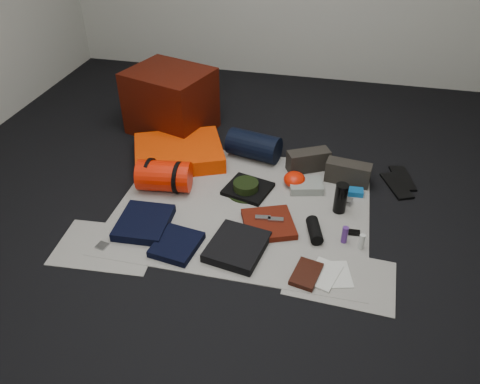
% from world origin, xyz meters
% --- Properties ---
extents(floor, '(4.50, 4.50, 0.02)m').
position_xyz_m(floor, '(0.00, 0.00, -0.01)').
color(floor, black).
rests_on(floor, ground).
extents(newspaper_mat, '(1.60, 1.30, 0.01)m').
position_xyz_m(newspaper_mat, '(0.00, 0.00, 0.00)').
color(newspaper_mat, '#B3B1A5').
rests_on(newspaper_mat, floor).
extents(newspaper_sheet_front_left, '(0.61, 0.44, 0.00)m').
position_xyz_m(newspaper_sheet_front_left, '(-0.70, -0.55, 0.00)').
color(newspaper_sheet_front_left, '#B3B1A5').
rests_on(newspaper_sheet_front_left, floor).
extents(newspaper_sheet_front_right, '(0.60, 0.43, 0.00)m').
position_xyz_m(newspaper_sheet_front_right, '(0.65, -0.50, 0.00)').
color(newspaper_sheet_front_right, '#B3B1A5').
rests_on(newspaper_sheet_front_right, floor).
extents(red_cabinet, '(0.73, 0.67, 0.51)m').
position_xyz_m(red_cabinet, '(-0.80, 0.89, 0.25)').
color(red_cabinet, '#450E05').
rests_on(red_cabinet, floor).
extents(sleeping_pad, '(0.78, 0.73, 0.11)m').
position_xyz_m(sleeping_pad, '(-0.59, 0.45, 0.06)').
color(sleeping_pad, '#FA3D02').
rests_on(sleeping_pad, newspaper_mat).
extents(stuff_sack, '(0.38, 0.25, 0.21)m').
position_xyz_m(stuff_sack, '(-0.56, 0.07, 0.11)').
color(stuff_sack, red).
rests_on(stuff_sack, newspaper_mat).
extents(sack_strap_left, '(0.02, 0.22, 0.22)m').
position_xyz_m(sack_strap_left, '(-0.66, 0.07, 0.11)').
color(sack_strap_left, black).
rests_on(sack_strap_left, newspaper_mat).
extents(sack_strap_right, '(0.03, 0.22, 0.22)m').
position_xyz_m(sack_strap_right, '(-0.46, 0.07, 0.11)').
color(sack_strap_right, black).
rests_on(sack_strap_right, newspaper_mat).
extents(navy_duffel, '(0.42, 0.28, 0.20)m').
position_xyz_m(navy_duffel, '(-0.06, 0.60, 0.11)').
color(navy_duffel, black).
rests_on(navy_duffel, newspaper_mat).
extents(boonie_brim, '(0.27, 0.27, 0.01)m').
position_xyz_m(boonie_brim, '(-0.02, 0.15, 0.01)').
color(boonie_brim, black).
rests_on(boonie_brim, newspaper_mat).
extents(boonie_crown, '(0.17, 0.17, 0.07)m').
position_xyz_m(boonie_crown, '(-0.02, 0.15, 0.05)').
color(boonie_crown, black).
rests_on(boonie_crown, boonie_brim).
extents(hiking_boot_left, '(0.32, 0.24, 0.15)m').
position_xyz_m(hiking_boot_left, '(0.36, 0.53, 0.08)').
color(hiking_boot_left, '#2C2822').
rests_on(hiking_boot_left, newspaper_mat).
extents(hiking_boot_right, '(0.32, 0.15, 0.15)m').
position_xyz_m(hiking_boot_right, '(0.64, 0.43, 0.08)').
color(hiking_boot_right, '#2C2822').
rests_on(hiking_boot_right, newspaper_mat).
extents(flip_flop_left, '(0.22, 0.33, 0.02)m').
position_xyz_m(flip_flop_left, '(0.98, 0.45, 0.01)').
color(flip_flop_left, black).
rests_on(flip_flop_left, floor).
extents(flip_flop_right, '(0.18, 0.32, 0.02)m').
position_xyz_m(flip_flop_right, '(1.03, 0.55, 0.01)').
color(flip_flop_right, black).
rests_on(flip_flop_right, floor).
extents(trousers_navy_a, '(0.32, 0.36, 0.05)m').
position_xyz_m(trousers_navy_a, '(-0.55, -0.33, 0.03)').
color(trousers_navy_a, black).
rests_on(trousers_navy_a, newspaper_mat).
extents(trousers_navy_b, '(0.28, 0.31, 0.04)m').
position_xyz_m(trousers_navy_b, '(-0.29, -0.47, 0.03)').
color(trousers_navy_b, black).
rests_on(trousers_navy_b, newspaper_mat).
extents(trousers_charcoal, '(0.36, 0.39, 0.05)m').
position_xyz_m(trousers_charcoal, '(0.05, -0.41, 0.03)').
color(trousers_charcoal, black).
rests_on(trousers_charcoal, newspaper_mat).
extents(black_tshirt, '(0.35, 0.33, 0.03)m').
position_xyz_m(black_tshirt, '(-0.01, 0.17, 0.02)').
color(black_tshirt, black).
rests_on(black_tshirt, newspaper_mat).
extents(red_shirt, '(0.39, 0.39, 0.04)m').
position_xyz_m(red_shirt, '(0.19, -0.17, 0.03)').
color(red_shirt, '#531409').
rests_on(red_shirt, newspaper_mat).
extents(orange_stuff_sack, '(0.17, 0.17, 0.10)m').
position_xyz_m(orange_stuff_sack, '(0.29, 0.31, 0.05)').
color(orange_stuff_sack, red).
rests_on(orange_stuff_sack, newspaper_mat).
extents(first_aid_pouch, '(0.25, 0.21, 0.06)m').
position_xyz_m(first_aid_pouch, '(0.37, 0.28, 0.03)').
color(first_aid_pouch, gray).
rests_on(first_aid_pouch, newspaper_mat).
extents(water_bottle, '(0.10, 0.10, 0.20)m').
position_xyz_m(water_bottle, '(0.61, 0.09, 0.11)').
color(water_bottle, black).
rests_on(water_bottle, newspaper_mat).
extents(speaker, '(0.12, 0.21, 0.08)m').
position_xyz_m(speaker, '(0.48, -0.18, 0.04)').
color(speaker, black).
rests_on(speaker, newspaper_mat).
extents(compact_camera, '(0.10, 0.08, 0.04)m').
position_xyz_m(compact_camera, '(0.64, 0.18, 0.02)').
color(compact_camera, '#9E9EA2').
rests_on(compact_camera, newspaper_mat).
extents(cyan_case, '(0.12, 0.08, 0.04)m').
position_xyz_m(cyan_case, '(0.70, 0.29, 0.02)').
color(cyan_case, '#105A9E').
rests_on(cyan_case, newspaper_mat).
extents(toiletry_purple, '(0.04, 0.04, 0.11)m').
position_xyz_m(toiletry_purple, '(0.65, -0.20, 0.06)').
color(toiletry_purple, '#4B2474').
rests_on(toiletry_purple, newspaper_mat).
extents(toiletry_clear, '(0.04, 0.04, 0.10)m').
position_xyz_m(toiletry_clear, '(0.75, -0.24, 0.06)').
color(toiletry_clear, beige).
rests_on(toiletry_clear, newspaper_mat).
extents(paperback_book, '(0.18, 0.23, 0.03)m').
position_xyz_m(paperback_book, '(0.47, -0.53, 0.02)').
color(paperback_book, black).
rests_on(paperback_book, newspaper_mat).
extents(map_booklet, '(0.21, 0.26, 0.01)m').
position_xyz_m(map_booklet, '(0.56, -0.50, 0.01)').
color(map_booklet, silver).
rests_on(map_booklet, newspaper_mat).
extents(map_printout, '(0.20, 0.23, 0.01)m').
position_xyz_m(map_printout, '(0.63, -0.48, 0.01)').
color(map_printout, silver).
rests_on(map_printout, newspaper_mat).
extents(sunglasses, '(0.09, 0.04, 0.02)m').
position_xyz_m(sunglasses, '(0.70, -0.12, 0.02)').
color(sunglasses, black).
rests_on(sunglasses, newspaper_mat).
extents(key_cluster, '(0.07, 0.07, 0.01)m').
position_xyz_m(key_cluster, '(-0.72, -0.56, 0.01)').
color(key_cluster, '#9E9EA2').
rests_on(key_cluster, newspaper_mat).
extents(tape_roll, '(0.05, 0.05, 0.04)m').
position_xyz_m(tape_roll, '(0.01, 0.20, 0.05)').
color(tape_roll, beige).
rests_on(tape_roll, black_tshirt).
extents(energy_bar_a, '(0.10, 0.05, 0.01)m').
position_xyz_m(energy_bar_a, '(0.15, -0.15, 0.05)').
color(energy_bar_a, '#9E9EA2').
rests_on(energy_bar_a, red_shirt).
extents(energy_bar_b, '(0.10, 0.05, 0.01)m').
position_xyz_m(energy_bar_b, '(0.23, -0.15, 0.05)').
color(energy_bar_b, '#9E9EA2').
rests_on(energy_bar_b, red_shirt).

